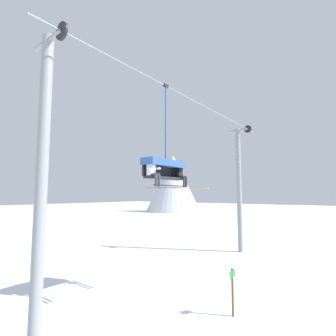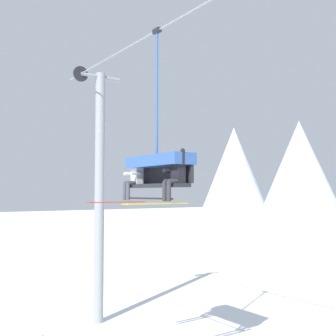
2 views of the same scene
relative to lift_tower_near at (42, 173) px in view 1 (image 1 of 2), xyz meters
name	(u,v)px [view 1 (image 1 of 2)]	position (x,y,z in m)	size (l,w,h in m)	color
ground_plane	(170,283)	(6.38, 0.02, -4.83)	(200.00, 200.00, 0.00)	white
mountain_peak_east	(173,183)	(47.42, 30.35, 2.03)	(13.21, 13.21, 13.73)	silver
lift_tower_near	(42,173)	(0.00, 0.00, 0.00)	(0.36, 1.88, 9.32)	gray
lift_tower_far	(239,186)	(14.91, 0.00, 0.00)	(0.36, 1.88, 9.32)	gray
lift_cable	(195,101)	(7.46, -0.78, 4.21)	(16.91, 0.05, 0.05)	gray
chairlift_chair	(164,165)	(5.01, -0.71, 0.62)	(2.36, 0.74, 4.57)	#232328
skier_white	(154,172)	(4.04, -0.93, 0.27)	(0.46, 1.70, 1.23)	silver
skier_black	(181,174)	(5.98, -0.92, 0.29)	(0.48, 1.70, 1.34)	black
trail_sign	(233,289)	(5.01, -3.76, -3.93)	(0.36, 0.08, 1.60)	brown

